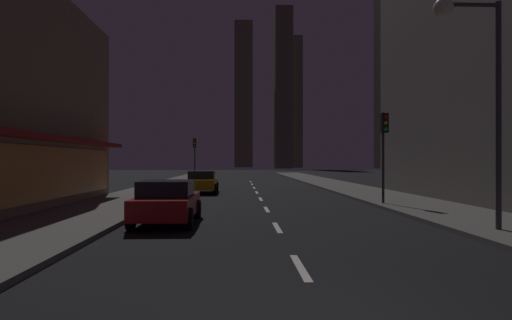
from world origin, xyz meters
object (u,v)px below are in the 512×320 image
(car_parked_near, at_px, (167,202))
(fire_hydrant_far_left, at_px, (157,190))
(traffic_light_near_right, at_px, (384,137))
(street_lamp_right, at_px, (470,57))
(car_parked_far, at_px, (202,182))
(traffic_light_far_left, at_px, (195,150))

(car_parked_near, bearing_deg, fire_hydrant_far_left, 102.11)
(traffic_light_near_right, height_order, street_lamp_right, street_lamp_right)
(car_parked_far, bearing_deg, fire_hydrant_far_left, -123.11)
(fire_hydrant_far_left, distance_m, traffic_light_far_left, 17.92)
(street_lamp_right, bearing_deg, traffic_light_far_left, 109.34)
(car_parked_far, distance_m, traffic_light_near_right, 13.02)
(traffic_light_near_right, distance_m, street_lamp_right, 8.06)
(car_parked_near, relative_size, street_lamp_right, 0.64)
(traffic_light_near_right, relative_size, street_lamp_right, 0.64)
(fire_hydrant_far_left, bearing_deg, car_parked_near, -77.89)
(car_parked_far, distance_m, street_lamp_right, 19.55)
(car_parked_near, distance_m, traffic_light_far_left, 28.60)
(fire_hydrant_far_left, relative_size, traffic_light_near_right, 0.16)
(car_parked_far, height_order, traffic_light_near_right, traffic_light_near_right)
(car_parked_near, xyz_separation_m, traffic_light_near_right, (9.10, 5.27, 2.45))
(car_parked_near, bearing_deg, traffic_light_near_right, 30.05)
(car_parked_near, xyz_separation_m, street_lamp_right, (8.98, -2.57, 4.33))
(car_parked_far, bearing_deg, traffic_light_far_left, 97.63)
(traffic_light_far_left, bearing_deg, street_lamp_right, -70.66)
(fire_hydrant_far_left, distance_m, traffic_light_near_right, 12.93)
(car_parked_near, relative_size, traffic_light_near_right, 1.01)
(car_parked_far, xyz_separation_m, fire_hydrant_far_left, (-2.30, -3.53, -0.29))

